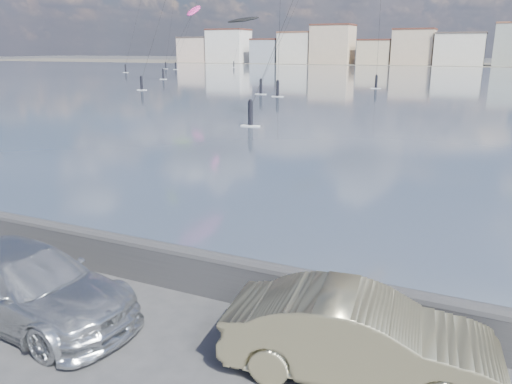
# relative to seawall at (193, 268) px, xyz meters

# --- Properties ---
(ground) EXTENTS (700.00, 700.00, 0.00)m
(ground) POSITION_rel_seawall_xyz_m (0.00, -2.70, -0.58)
(ground) COLOR #333335
(ground) RESTS_ON ground
(bay_water) EXTENTS (500.00, 177.00, 0.00)m
(bay_water) POSITION_rel_seawall_xyz_m (0.00, 88.80, -0.58)
(bay_water) COLOR #35475B
(bay_water) RESTS_ON ground
(far_shore_strip) EXTENTS (500.00, 60.00, 0.00)m
(far_shore_strip) POSITION_rel_seawall_xyz_m (0.00, 197.30, -0.57)
(far_shore_strip) COLOR #4C473D
(far_shore_strip) RESTS_ON ground
(seawall) EXTENTS (400.00, 0.36, 1.08)m
(seawall) POSITION_rel_seawall_xyz_m (0.00, 0.00, 0.00)
(seawall) COLOR #28282B
(seawall) RESTS_ON ground
(far_buildings) EXTENTS (240.79, 13.26, 14.60)m
(far_buildings) POSITION_rel_seawall_xyz_m (1.31, 183.30, 5.44)
(far_buildings) COLOR beige
(far_buildings) RESTS_ON ground
(car_silver) EXTENTS (5.40, 2.57, 1.52)m
(car_silver) POSITION_rel_seawall_xyz_m (-2.50, -2.48, 0.18)
(car_silver) COLOR silver
(car_silver) RESTS_ON ground
(car_champagne) EXTENTS (4.80, 2.20, 1.53)m
(car_champagne) POSITION_rel_seawall_xyz_m (4.25, -1.50, 0.18)
(car_champagne) COLOR tan
(car_champagne) RESTS_ON ground
(kitesurfer_2) EXTENTS (5.49, 20.00, 15.12)m
(kitesurfer_2) POSITION_rel_seawall_xyz_m (-53.07, 86.11, 12.48)
(kitesurfer_2) COLOR #E5338C
(kitesurfer_2) RESTS_ON ground
(kitesurfer_11) EXTENTS (11.12, 13.71, 16.20)m
(kitesurfer_11) POSITION_rel_seawall_xyz_m (-69.76, 143.23, 13.92)
(kitesurfer_11) COLOR black
(kitesurfer_11) RESTS_ON ground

